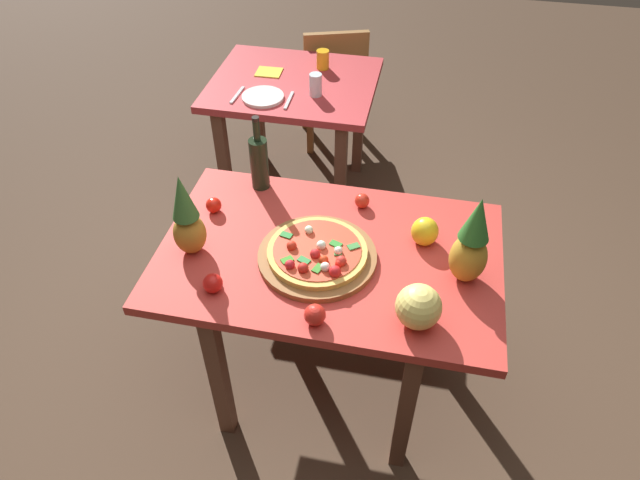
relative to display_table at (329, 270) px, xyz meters
name	(u,v)px	position (x,y,z in m)	size (l,w,h in m)	color
ground_plane	(328,371)	(0.00, 0.00, -0.68)	(10.00, 10.00, 0.00)	#4C3828
display_table	(329,270)	(0.00, 0.00, 0.00)	(1.28, 0.82, 0.78)	brown
background_table	(294,102)	(-0.45, 1.28, -0.03)	(0.90, 0.76, 0.78)	brown
dining_chair	(333,81)	(-0.34, 1.89, -0.20)	(0.51, 0.51, 0.85)	brown
pizza_board	(317,256)	(-0.04, -0.05, 0.11)	(0.44, 0.44, 0.03)	brown
pizza	(317,253)	(-0.03, -0.06, 0.14)	(0.37, 0.37, 0.06)	#E7B654
wine_bottle	(259,162)	(-0.36, 0.34, 0.22)	(0.08, 0.08, 0.33)	black
pineapple_left	(187,219)	(-0.50, -0.09, 0.25)	(0.12, 0.12, 0.34)	#B5802A
pineapple_right	(471,245)	(0.49, -0.03, 0.26)	(0.13, 0.13, 0.36)	#B68A2A
melon	(418,307)	(0.35, -0.27, 0.18)	(0.15, 0.15, 0.15)	#E8D46C
bell_pepper	(425,231)	(0.34, 0.13, 0.15)	(0.10, 0.10, 0.11)	yellow
tomato_near_board	(214,205)	(-0.50, 0.14, 0.13)	(0.06, 0.06, 0.06)	red
tomato_beside_pepper	(213,283)	(-0.36, -0.27, 0.13)	(0.07, 0.07, 0.07)	red
tomato_at_corner	(315,315)	(0.02, -0.34, 0.14)	(0.07, 0.07, 0.07)	red
tomato_by_bottle	(362,201)	(0.08, 0.29, 0.13)	(0.06, 0.06, 0.06)	red
drinking_glass_juice	(323,59)	(-0.32, 1.46, 0.15)	(0.07, 0.07, 0.10)	#F1A91D
drinking_glass_water	(316,85)	(-0.30, 1.15, 0.16)	(0.07, 0.07, 0.12)	silver
dinner_plate	(263,97)	(-0.56, 1.06, 0.11)	(0.22, 0.22, 0.02)	white
fork_utensil	(237,95)	(-0.70, 1.06, 0.10)	(0.02, 0.18, 0.01)	silver
knife_utensil	(289,100)	(-0.42, 1.06, 0.10)	(0.02, 0.18, 0.01)	silver
napkin_folded	(269,72)	(-0.61, 1.34, 0.10)	(0.14, 0.12, 0.01)	yellow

